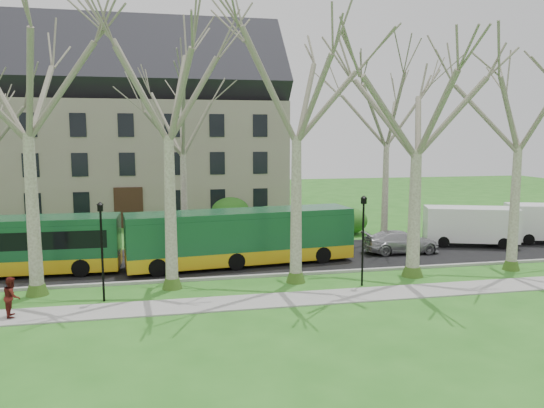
{
  "coord_description": "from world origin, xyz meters",
  "views": [
    {
      "loc": [
        -3.34,
        -24.55,
        7.25
      ],
      "look_at": [
        2.37,
        3.0,
        3.58
      ],
      "focal_mm": 35.0,
      "sensor_mm": 36.0,
      "label": 1
    }
  ],
  "objects": [
    {
      "name": "road",
      "position": [
        0.0,
        5.5,
        0.03
      ],
      "size": [
        80.0,
        8.0,
        0.06
      ],
      "primitive_type": "cube",
      "color": "black",
      "rests_on": "ground"
    },
    {
      "name": "bus_follow",
      "position": [
        0.9,
        4.2,
        1.63
      ],
      "size": [
        12.77,
        4.01,
        3.14
      ],
      "primitive_type": null,
      "rotation": [
        0.0,
        0.0,
        0.11
      ],
      "color": "#154C2A",
      "rests_on": "road"
    },
    {
      "name": "sidewalk",
      "position": [
        0.0,
        -2.5,
        0.03
      ],
      "size": [
        70.0,
        2.0,
        0.06
      ],
      "primitive_type": "cube",
      "color": "gray",
      "rests_on": "ground"
    },
    {
      "name": "van_a",
      "position": [
        16.31,
        6.26,
        1.31
      ],
      "size": [
        6.12,
        3.86,
        2.51
      ],
      "primitive_type": null,
      "rotation": [
        0.0,
        0.0,
        -0.33
      ],
      "color": "silver",
      "rests_on": "road"
    },
    {
      "name": "sedan",
      "position": [
        10.89,
        5.11,
        0.74
      ],
      "size": [
        4.72,
        2.04,
        1.35
      ],
      "primitive_type": "imported",
      "rotation": [
        0.0,
        0.0,
        1.54
      ],
      "color": "#9E9EA2",
      "rests_on": "road"
    },
    {
      "name": "ground",
      "position": [
        0.0,
        0.0,
        0.0
      ],
      "size": [
        120.0,
        120.0,
        0.0
      ],
      "primitive_type": "plane",
      "color": "#2A6B1E",
      "rests_on": "ground"
    },
    {
      "name": "tree_row_verge",
      "position": [
        0.0,
        0.3,
        7.0
      ],
      "size": [
        49.0,
        7.0,
        14.0
      ],
      "color": "gray",
      "rests_on": "ground"
    },
    {
      "name": "pedestrian_b",
      "position": [
        -9.35,
        -2.44,
        0.86
      ],
      "size": [
        0.73,
        0.87,
        1.61
      ],
      "primitive_type": "imported",
      "rotation": [
        0.0,
        0.0,
        1.74
      ],
      "color": "#561713",
      "rests_on": "sidewalk"
    },
    {
      "name": "tree_row_far",
      "position": [
        -1.33,
        11.0,
        6.0
      ],
      "size": [
        33.0,
        7.0,
        12.0
      ],
      "color": "gray",
      "rests_on": "ground"
    },
    {
      "name": "curb",
      "position": [
        0.0,
        1.5,
        0.07
      ],
      "size": [
        80.0,
        0.25,
        0.14
      ],
      "primitive_type": "cube",
      "color": "#A5A39E",
      "rests_on": "ground"
    },
    {
      "name": "lamp_row",
      "position": [
        -0.0,
        -1.0,
        2.57
      ],
      "size": [
        36.22,
        0.22,
        4.3
      ],
      "color": "black",
      "rests_on": "ground"
    },
    {
      "name": "building",
      "position": [
        -6.0,
        24.0,
        8.07
      ],
      "size": [
        26.5,
        12.2,
        16.0
      ],
      "color": "gray",
      "rests_on": "ground"
    },
    {
      "name": "hedges",
      "position": [
        -4.67,
        14.0,
        1.0
      ],
      "size": [
        30.6,
        8.6,
        2.0
      ],
      "color": "#28631C",
      "rests_on": "ground"
    }
  ]
}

